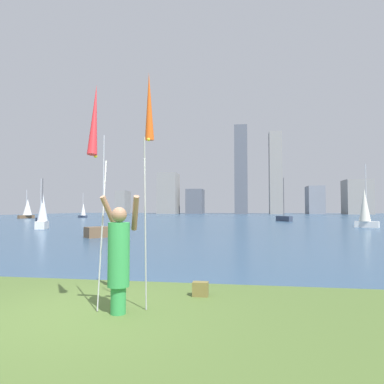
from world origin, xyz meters
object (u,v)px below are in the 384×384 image
(bag, at_px, (200,289))
(sailboat_7, at_px, (103,231))
(person, at_px, (119,255))
(sailboat_3, at_px, (365,209))
(sailboat_0, at_px, (83,211))
(sailboat_1, at_px, (40,219))
(kite_flag_left, at_px, (95,125))
(kite_flag_right, at_px, (149,112))
(sailboat_2, at_px, (27,208))
(sailboat_5, at_px, (284,218))
(sailboat_4, at_px, (42,213))

(bag, relative_size, sailboat_7, 0.05)
(person, bearing_deg, sailboat_3, 64.91)
(sailboat_0, relative_size, sailboat_1, 0.83)
(kite_flag_left, bearing_deg, kite_flag_right, 34.25)
(sailboat_2, height_order, sailboat_5, sailboat_5)
(kite_flag_left, relative_size, sailboat_2, 0.77)
(sailboat_0, distance_m, sailboat_3, 47.04)
(person, relative_size, sailboat_1, 0.35)
(sailboat_1, relative_size, sailboat_3, 0.95)
(sailboat_1, relative_size, sailboat_4, 1.28)
(kite_flag_left, distance_m, sailboat_2, 59.04)
(sailboat_3, relative_size, sailboat_4, 1.35)
(kite_flag_right, bearing_deg, sailboat_5, 80.81)
(sailboat_1, bearing_deg, kite_flag_left, -56.08)
(sailboat_5, bearing_deg, sailboat_1, -164.38)
(kite_flag_left, xyz_separation_m, sailboat_2, (-34.32, 48.02, -1.34))
(sailboat_5, bearing_deg, person, -99.62)
(person, bearing_deg, sailboat_7, 114.15)
(sailboat_7, bearing_deg, sailboat_4, 139.78)
(sailboat_2, relative_size, sailboat_5, 0.84)
(kite_flag_left, xyz_separation_m, sailboat_1, (-22.31, 33.17, -2.68))
(sailboat_4, height_order, sailboat_5, sailboat_5)
(person, xyz_separation_m, kite_flag_right, (0.38, 0.37, 2.41))
(sailboat_0, height_order, sailboat_4, sailboat_0)
(kite_flag_right, distance_m, sailboat_7, 15.20)
(sailboat_1, height_order, sailboat_5, sailboat_5)
(sailboat_0, xyz_separation_m, sailboat_3, (39.37, -25.75, 0.38))
(sailboat_3, bearing_deg, kite_flag_right, -114.41)
(kite_flag_left, distance_m, sailboat_5, 42.20)
(bag, xyz_separation_m, sailboat_7, (-7.39, 12.45, 0.22))
(sailboat_0, distance_m, sailboat_5, 35.80)
(sailboat_2, relative_size, sailboat_3, 0.86)
(kite_flag_right, bearing_deg, bag, 49.38)
(sailboat_3, bearing_deg, sailboat_5, 110.53)
(sailboat_5, bearing_deg, bag, -98.32)
(sailboat_1, distance_m, sailboat_2, 19.15)
(sailboat_1, bearing_deg, sailboat_3, -9.92)
(sailboat_2, xyz_separation_m, sailboat_3, (47.11, -20.99, -0.03))
(person, height_order, sailboat_2, sailboat_2)
(kite_flag_right, relative_size, sailboat_4, 0.97)
(kite_flag_right, distance_m, sailboat_3, 29.17)
(person, bearing_deg, sailboat_0, 116.80)
(sailboat_2, relative_size, sailboat_4, 1.16)
(kite_flag_left, distance_m, bag, 3.56)
(bag, xyz_separation_m, sailboat_3, (11.26, 25.62, 1.51))
(sailboat_4, bearing_deg, sailboat_5, 43.48)
(sailboat_1, relative_size, sailboat_5, 0.93)
(sailboat_2, height_order, sailboat_7, sailboat_7)
(sailboat_5, bearing_deg, kite_flag_right, -99.19)
(sailboat_0, distance_m, sailboat_4, 34.13)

